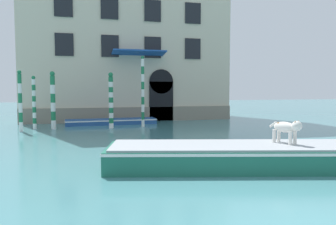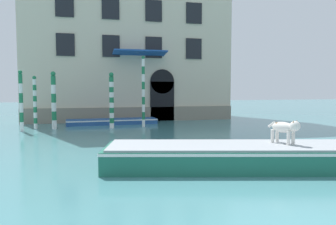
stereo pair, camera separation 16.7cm
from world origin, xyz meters
name	(u,v)px [view 1 (the left image)]	position (x,y,z in m)	size (l,w,h in m)	color
palazzo_left	(126,15)	(0.17, 23.71, 8.53)	(15.90, 7.40, 17.09)	beige
boat_foreground	(246,155)	(1.42, 5.46, 0.39)	(8.97, 4.27, 0.74)	#1E6651
dog_on_deck	(287,128)	(2.70, 5.25, 1.24)	(0.59, 1.12, 0.78)	silver
boat_moored_near_palazzo	(111,121)	(-1.53, 19.20, 0.19)	(6.24, 1.76, 0.36)	#234C8C
mooring_pole_0	(34,102)	(-6.31, 17.63, 1.64)	(0.22, 0.22, 3.24)	white
mooring_pole_1	(20,101)	(-6.90, 16.51, 1.78)	(0.22, 0.22, 3.52)	white
mooring_pole_2	(143,91)	(0.30, 17.03, 2.29)	(0.21, 0.21, 4.55)	white
mooring_pole_3	(111,100)	(-1.74, 16.84, 1.76)	(0.29, 0.29, 3.47)	white
mooring_pole_4	(53,100)	(-5.19, 17.31, 1.78)	(0.29, 0.29, 3.51)	white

